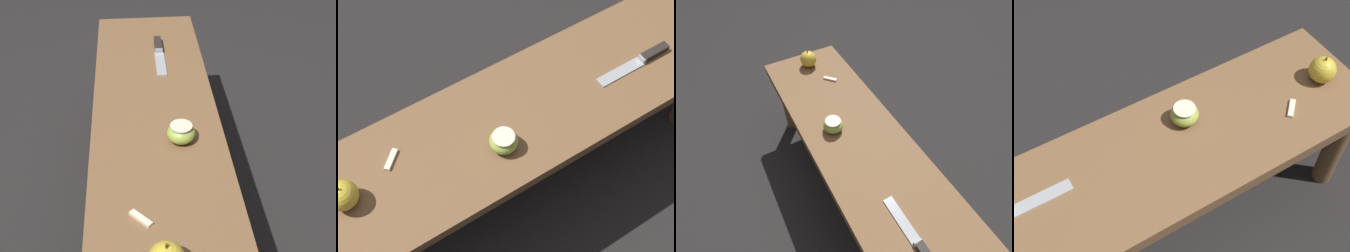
% 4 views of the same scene
% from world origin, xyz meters
% --- Properties ---
extents(ground_plane, '(8.00, 8.00, 0.00)m').
position_xyz_m(ground_plane, '(0.00, 0.00, 0.00)').
color(ground_plane, black).
extents(wooden_bench, '(1.25, 0.35, 0.40)m').
position_xyz_m(wooden_bench, '(0.00, 0.00, 0.33)').
color(wooden_bench, brown).
rests_on(wooden_bench, ground_plane).
extents(knife, '(0.24, 0.03, 0.02)m').
position_xyz_m(knife, '(-0.35, 0.03, 0.41)').
color(knife, '#9EA0A5').
rests_on(knife, wooden_bench).
extents(apple_whole, '(0.07, 0.07, 0.08)m').
position_xyz_m(apple_whole, '(0.53, -0.01, 0.44)').
color(apple_whole, gold).
rests_on(apple_whole, wooden_bench).
extents(apple_cut, '(0.07, 0.07, 0.05)m').
position_xyz_m(apple_cut, '(0.14, 0.06, 0.43)').
color(apple_cut, '#9EB747').
rests_on(apple_cut, wooden_bench).
extents(apple_slice_near_knife, '(0.05, 0.05, 0.01)m').
position_xyz_m(apple_slice_near_knife, '(0.40, -0.06, 0.40)').
color(apple_slice_near_knife, beige).
rests_on(apple_slice_near_knife, wooden_bench).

